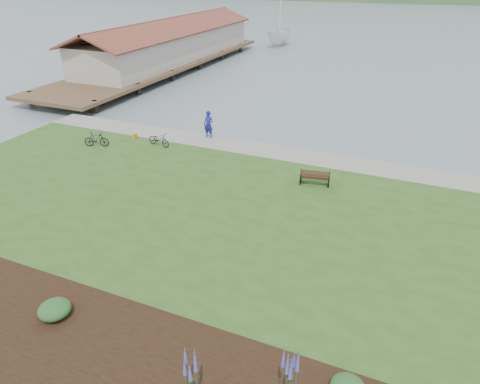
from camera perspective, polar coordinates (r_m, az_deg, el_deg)
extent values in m
plane|color=slate|center=(20.95, -1.26, -2.39)|extent=(600.00, 600.00, 0.00)
cube|color=#294F1C|center=(19.31, -3.70, -4.64)|extent=(34.00, 20.00, 0.40)
cube|color=gray|center=(26.55, 4.87, 5.33)|extent=(34.00, 2.20, 0.03)
cube|color=black|center=(12.96, -7.49, -24.06)|extent=(24.00, 4.40, 0.04)
cube|color=#4C3826|center=(51.51, -10.11, 16.66)|extent=(8.00, 36.00, 0.30)
cube|color=#B2ADA3|center=(52.89, -9.06, 18.85)|extent=(6.40, 28.00, 3.00)
cube|color=#311F13|center=(22.66, 9.97, 1.97)|extent=(1.56, 0.77, 0.05)
cube|color=#311F13|center=(22.29, 9.98, 2.31)|extent=(1.49, 0.40, 0.46)
cube|color=black|center=(22.79, 8.11, 1.68)|extent=(0.14, 0.51, 0.41)
cube|color=black|center=(22.74, 11.74, 1.29)|extent=(0.14, 0.51, 0.41)
imported|color=navy|center=(28.49, -4.23, 9.24)|extent=(0.81, 0.58, 2.16)
imported|color=black|center=(27.78, -10.77, 6.89)|extent=(0.80, 1.69, 0.85)
imported|color=black|center=(28.66, -18.61, 6.66)|extent=(0.98, 1.62, 0.94)
imported|color=silver|center=(67.23, 5.19, 18.79)|extent=(11.76, 11.96, 29.51)
cube|color=#C68517|center=(29.47, -13.86, 7.27)|extent=(0.24, 0.34, 0.34)
cone|color=#404395|center=(11.70, -6.69, -22.37)|extent=(0.40, 0.40, 1.73)
cone|color=#404395|center=(11.53, 6.89, -22.41)|extent=(0.40, 0.40, 1.99)
ellipsoid|color=#1E4C21|center=(15.61, -23.50, -14.16)|extent=(1.05, 1.05, 0.53)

